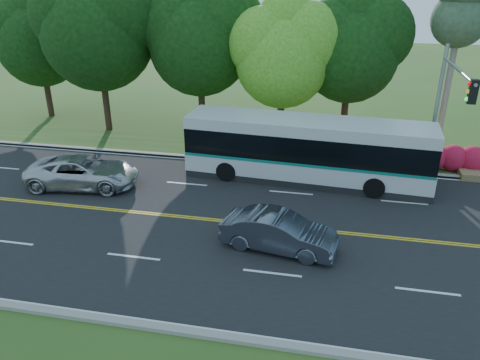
% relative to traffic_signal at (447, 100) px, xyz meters
% --- Properties ---
extents(ground, '(120.00, 120.00, 0.00)m').
position_rel_traffic_signal_xyz_m(ground, '(-6.49, -5.40, -4.67)').
color(ground, '#28531B').
rests_on(ground, ground).
extents(road, '(60.00, 14.00, 0.02)m').
position_rel_traffic_signal_xyz_m(road, '(-6.49, -5.40, -4.66)').
color(road, black).
rests_on(road, ground).
extents(curb_north, '(60.00, 0.30, 0.15)m').
position_rel_traffic_signal_xyz_m(curb_north, '(-6.49, 1.75, -4.60)').
color(curb_north, gray).
rests_on(curb_north, ground).
extents(curb_south, '(60.00, 0.30, 0.15)m').
position_rel_traffic_signal_xyz_m(curb_south, '(-6.49, -12.55, -4.60)').
color(curb_south, gray).
rests_on(curb_south, ground).
extents(grass_verge, '(60.00, 4.00, 0.10)m').
position_rel_traffic_signal_xyz_m(grass_verge, '(-6.49, 3.60, -4.62)').
color(grass_verge, '#28531B').
rests_on(grass_verge, ground).
extents(lane_markings, '(57.60, 13.82, 0.00)m').
position_rel_traffic_signal_xyz_m(lane_markings, '(-6.59, -5.40, -4.65)').
color(lane_markings, gold).
rests_on(lane_markings, road).
extents(tree_row, '(44.70, 9.10, 13.84)m').
position_rel_traffic_signal_xyz_m(tree_row, '(-11.65, 6.73, 2.06)').
color(tree_row, black).
rests_on(tree_row, ground).
extents(bougainvillea_hedge, '(9.50, 2.25, 1.50)m').
position_rel_traffic_signal_xyz_m(bougainvillea_hedge, '(0.69, 2.75, -3.95)').
color(bougainvillea_hedge, '#A30D3C').
rests_on(bougainvillea_hedge, ground).
extents(traffic_signal, '(0.42, 6.10, 7.00)m').
position_rel_traffic_signal_xyz_m(traffic_signal, '(0.00, 0.00, 0.00)').
color(traffic_signal, '#93969B').
rests_on(traffic_signal, ground).
extents(transit_bus, '(12.83, 3.61, 3.32)m').
position_rel_traffic_signal_xyz_m(transit_bus, '(-6.44, -0.10, -3.01)').
color(transit_bus, silver).
rests_on(transit_bus, road).
extents(sedan, '(4.81, 2.33, 1.52)m').
position_rel_traffic_signal_xyz_m(sedan, '(-6.98, -7.17, -3.89)').
color(sedan, '#535764').
rests_on(sedan, road).
extents(suv, '(5.92, 3.31, 1.57)m').
position_rel_traffic_signal_xyz_m(suv, '(-17.65, -3.19, -3.87)').
color(suv, silver).
rests_on(suv, road).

